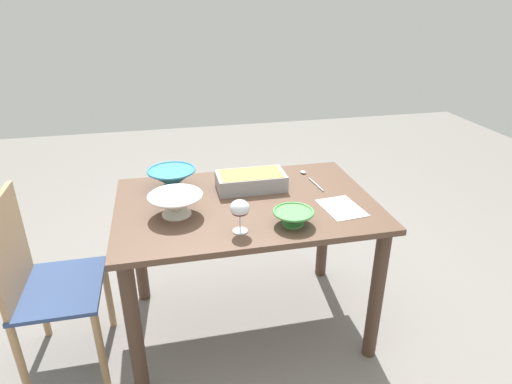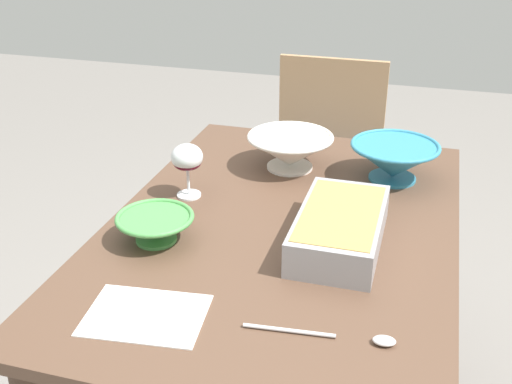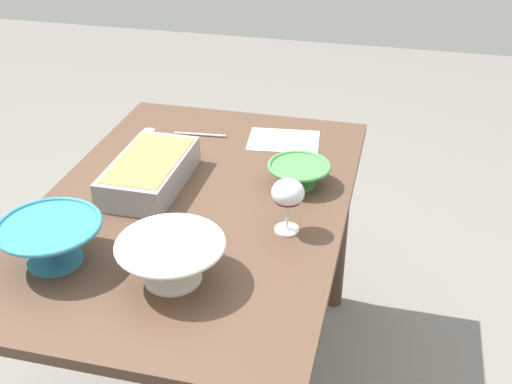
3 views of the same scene
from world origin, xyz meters
name	(u,v)px [view 2 (image 2 of 3)]	position (x,y,z in m)	size (l,w,h in m)	color
dining_table	(281,268)	(0.00, 0.00, 0.64)	(1.28, 0.86, 0.77)	brown
chair	(325,164)	(-1.00, -0.07, 0.51)	(0.38, 0.46, 0.93)	#334772
wine_glass	(187,160)	(-0.08, -0.29, 0.88)	(0.09, 0.09, 0.15)	white
casserole_dish	(340,227)	(0.06, 0.15, 0.82)	(0.36, 0.19, 0.09)	#99999E
mixing_bowl	(155,226)	(0.16, -0.27, 0.81)	(0.19, 0.19, 0.07)	#4C994C
small_bowl	(290,150)	(-0.35, -0.06, 0.83)	(0.26, 0.26, 0.11)	white
serving_bowl	(394,160)	(-0.35, 0.24, 0.84)	(0.25, 0.25, 0.11)	teal
serving_spoon	(347,337)	(0.40, 0.23, 0.78)	(0.05, 0.29, 0.01)	silver
napkin	(146,315)	(0.44, -0.17, 0.78)	(0.17, 0.24, 0.00)	white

